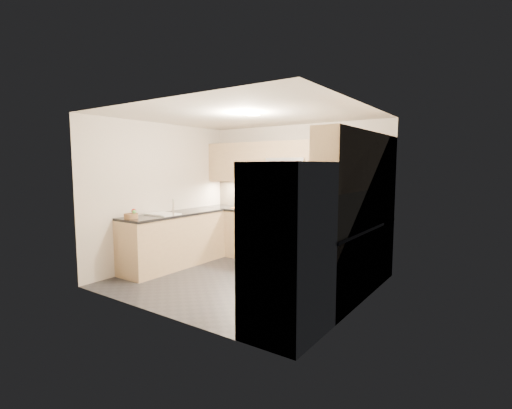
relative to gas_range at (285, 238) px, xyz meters
name	(u,v)px	position (x,y,z in m)	size (l,w,h in m)	color
floor	(243,281)	(0.00, -1.28, -0.46)	(3.60, 3.20, 0.00)	#232328
ceiling	(242,115)	(0.00, -1.28, 2.04)	(3.60, 3.20, 0.02)	beige
wall_back	(295,193)	(0.00, 0.32, 0.79)	(3.60, 0.02, 2.50)	#BCB3A4
wall_front	(159,210)	(0.00, -2.88, 0.79)	(3.60, 0.02, 2.50)	#BCB3A4
wall_left	(162,195)	(-1.80, -1.28, 0.79)	(0.02, 3.20, 2.50)	#BCB3A4
wall_right	(360,208)	(1.80, -1.28, 0.79)	(0.02, 3.20, 2.50)	#BCB3A4
base_cab_back_left	(238,232)	(-1.09, 0.02, -0.01)	(1.42, 0.60, 0.90)	tan
base_cab_back_right	(343,246)	(1.09, 0.02, -0.01)	(1.42, 0.60, 0.90)	tan
base_cab_right	(340,265)	(1.50, -1.12, -0.01)	(0.60, 1.70, 0.90)	tan
base_cab_peninsula	(174,241)	(-1.50, -1.28, -0.01)	(0.60, 2.00, 0.90)	tan
countertop_back_left	(238,209)	(-1.09, 0.02, 0.47)	(1.42, 0.63, 0.04)	black
countertop_back_right	(344,218)	(1.09, 0.02, 0.47)	(1.42, 0.63, 0.04)	black
countertop_right	(341,230)	(1.50, -1.12, 0.47)	(0.63, 1.70, 0.04)	black
countertop_peninsula	(174,214)	(-1.50, -1.28, 0.47)	(0.63, 2.00, 0.04)	black
upper_cab_back	(290,162)	(0.00, 0.15, 1.37)	(3.60, 0.35, 0.75)	tan
upper_cab_right	(356,161)	(1.62, -1.00, 1.37)	(0.35, 1.95, 0.75)	tan
backsplash_back	(294,196)	(0.00, 0.32, 0.74)	(3.60, 0.01, 0.51)	tan
backsplash_right	(371,209)	(1.80, -0.82, 0.74)	(0.01, 2.30, 0.51)	tan
gas_range	(285,238)	(0.00, 0.00, 0.00)	(0.76, 0.65, 0.91)	#ADAFB5
range_cooktop	(286,213)	(0.00, 0.00, 0.46)	(0.76, 0.65, 0.03)	black
oven_door_glass	(276,242)	(0.00, -0.33, -0.01)	(0.62, 0.02, 0.45)	black
oven_handle	(275,226)	(0.00, -0.35, 0.26)	(0.02, 0.02, 0.60)	#B2B5BA
microwave	(289,169)	(0.00, 0.12, 1.24)	(0.76, 0.40, 0.40)	#A7AAAF
microwave_door	(284,169)	(0.00, -0.08, 1.24)	(0.60, 0.01, 0.28)	black
refrigerator	(288,249)	(1.45, -2.43, 0.45)	(0.70, 0.90, 1.80)	#A2A5A9
fridge_handle_left	(249,243)	(1.08, -2.61, 0.49)	(0.02, 0.02, 1.20)	#B2B5BA
fridge_handle_right	(268,238)	(1.08, -2.25, 0.49)	(0.02, 0.02, 1.20)	#B2B5BA
sink_basin	(163,218)	(-1.50, -1.53, 0.42)	(0.52, 0.38, 0.16)	white
faucet	(173,207)	(-1.24, -1.53, 0.62)	(0.03, 0.03, 0.28)	silver
utensil_bowl	(364,213)	(1.41, 0.02, 0.56)	(0.26, 0.26, 0.15)	#65A346
cutting_board	(242,208)	(-0.97, 0.00, 0.49)	(0.37, 0.26, 0.01)	#CD6513
fruit_basket	(131,216)	(-1.55, -2.11, 0.52)	(0.21, 0.21, 0.08)	olive
fruit_apple	(134,211)	(-1.53, -2.07, 0.60)	(0.07, 0.07, 0.07)	#A01214
fruit_pear	(134,212)	(-1.45, -2.13, 0.60)	(0.06, 0.06, 0.06)	#51A245
dish_towel_check	(271,236)	(-0.07, -0.37, 0.10)	(0.18, 0.02, 0.34)	white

